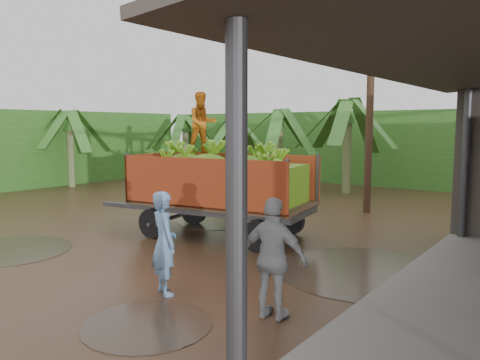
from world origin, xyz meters
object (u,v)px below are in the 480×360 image
at_px(banana_trailer, 221,183).
at_px(utility_pole, 370,96).
at_px(man_grey, 274,259).
at_px(man_blue, 164,243).

distance_m(banana_trailer, utility_pole, 6.29).
bearing_deg(man_grey, man_blue, 0.85).
bearing_deg(banana_trailer, man_blue, -73.32).
bearing_deg(man_blue, banana_trailer, -39.33).
xyz_separation_m(banana_trailer, man_grey, (3.96, -3.61, -0.48)).
relative_size(man_blue, utility_pole, 0.23).
relative_size(man_grey, utility_pole, 0.24).
xyz_separation_m(banana_trailer, man_blue, (1.90, -3.86, -0.51)).
distance_m(man_grey, utility_pole, 9.85).
distance_m(banana_trailer, man_blue, 4.33).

